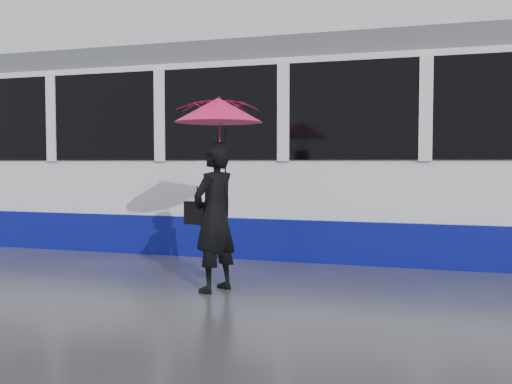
% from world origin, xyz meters
% --- Properties ---
extents(ground, '(90.00, 90.00, 0.00)m').
position_xyz_m(ground, '(0.00, 0.00, 0.00)').
color(ground, '#2D2D32').
rests_on(ground, ground).
extents(rails, '(34.00, 1.51, 0.02)m').
position_xyz_m(rails, '(0.00, 2.50, 0.01)').
color(rails, '#3F3D38').
rests_on(rails, ground).
extents(tram, '(26.00, 2.56, 3.35)m').
position_xyz_m(tram, '(2.04, 2.50, 1.64)').
color(tram, white).
rests_on(tram, ground).
extents(woman, '(0.59, 0.72, 1.69)m').
position_xyz_m(woman, '(-0.71, -0.87, 0.85)').
color(woman, black).
rests_on(woman, ground).
extents(umbrella, '(1.27, 1.27, 1.14)m').
position_xyz_m(umbrella, '(-0.66, -0.87, 1.86)').
color(umbrella, '#F41498').
rests_on(umbrella, ground).
extents(handbag, '(0.33, 0.23, 0.44)m').
position_xyz_m(handbag, '(-0.93, -0.85, 0.89)').
color(handbag, black).
rests_on(handbag, ground).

